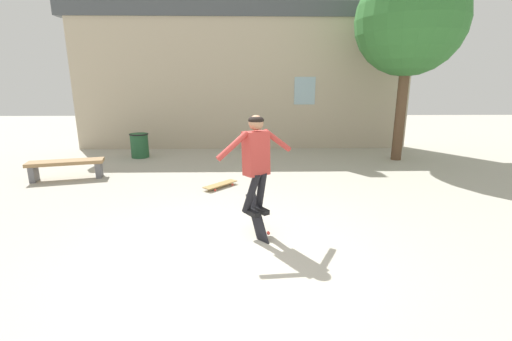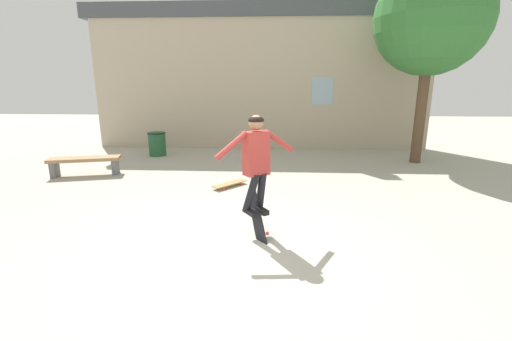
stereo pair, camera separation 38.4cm
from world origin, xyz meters
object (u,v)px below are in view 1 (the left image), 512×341
Objects in this scene: park_bench at (66,166)px; skater at (256,157)px; skateboard_flipping at (257,218)px; tree_right at (410,21)px; skateboard_resting at (220,184)px; trash_bin at (140,145)px.

park_bench is 1.17× the size of skater.
skateboard_flipping is at bearing -50.78° from park_bench.
tree_right is 9.56m from park_bench.
tree_right is at bearing 120.57° from skateboard_flipping.
skater reaches higher than skateboard_resting.
tree_right reaches higher than trash_bin.
skateboard_flipping is at bearing 62.94° from skater.
park_bench is 2.62m from trash_bin.
tree_right is 7.18m from skater.
skateboard_resting is at bearing 177.40° from skateboard_flipping.
skateboard_resting is at bearing 163.22° from skater.
park_bench reaches higher than skateboard_resting.
skateboard_resting is at bearing -151.73° from tree_right.
tree_right is at bearing 159.99° from skateboard_resting.
park_bench is 3.76m from skateboard_resting.
trash_bin is 6.58m from skateboard_flipping.
skater is 1.94× the size of skateboard_flipping.
skateboard_resting is (3.67, -0.77, -0.26)m from park_bench.
tree_right is 3.68× the size of skater.
tree_right is 6.82m from skateboard_resting.
park_bench is at bearing -112.03° from trash_bin.
park_bench is at bearing -159.33° from skater.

